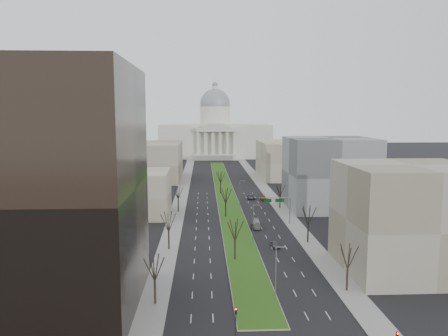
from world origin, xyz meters
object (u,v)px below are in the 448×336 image
object	(u,v)px
car_grey_near	(275,245)
car_red	(263,198)
car_grey_far	(251,197)
box_van	(256,224)
car_black	(254,226)

from	to	relation	value
car_grey_near	car_red	bearing A→B (deg)	77.64
car_red	car_grey_far	distance (m)	5.00
car_grey_near	box_van	distance (m)	19.11
car_red	car_grey_near	bearing A→B (deg)	-92.36
car_red	car_grey_far	size ratio (longest dim) A/B	0.95
car_red	car_grey_far	xyz separation A→B (m)	(-4.41, 2.36, 0.00)
car_grey_near	car_grey_far	world-z (taller)	car_grey_far
car_red	car_grey_far	world-z (taller)	car_grey_far
car_red	car_black	bearing A→B (deg)	-98.80
car_black	car_red	xyz separation A→B (m)	(8.30, 40.45, 0.09)
car_grey_far	car_grey_near	bearing A→B (deg)	-87.67
car_grey_far	box_van	size ratio (longest dim) A/B	0.73
car_black	car_grey_far	bearing A→B (deg)	87.02
car_grey_far	car_red	bearing A→B (deg)	-24.99
car_grey_far	car_black	bearing A→B (deg)	-92.08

